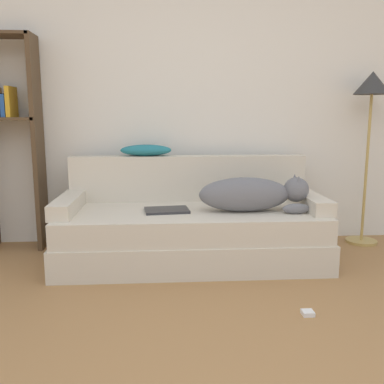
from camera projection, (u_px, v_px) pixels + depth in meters
name	position (u px, v px, depth m)	size (l,w,h in m)	color
wall_back	(195.00, 86.00, 3.66)	(7.51, 0.06, 2.70)	silver
couch	(191.00, 236.00, 3.25)	(1.96, 0.88, 0.40)	beige
couch_backrest	(188.00, 178.00, 3.54)	(1.92, 0.15, 0.37)	beige
couch_arm_left	(68.00, 204.00, 3.14)	(0.15, 0.69, 0.11)	beige
couch_arm_right	(310.00, 201.00, 3.26)	(0.15, 0.69, 0.11)	beige
dog	(253.00, 194.00, 3.13)	(0.81, 0.26, 0.27)	slate
laptop	(167.00, 210.00, 3.14)	(0.34, 0.25, 0.02)	#2D2D30
throw_pillow	(146.00, 150.00, 3.50)	(0.42, 0.18, 0.09)	teal
bookshelf	(9.00, 130.00, 3.44)	(0.46, 0.26, 1.73)	#4C3823
floor_lamp	(371.00, 101.00, 3.53)	(0.30, 0.30, 1.45)	tan
power_adapter	(308.00, 313.00, 2.38)	(0.06, 0.06, 0.02)	white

